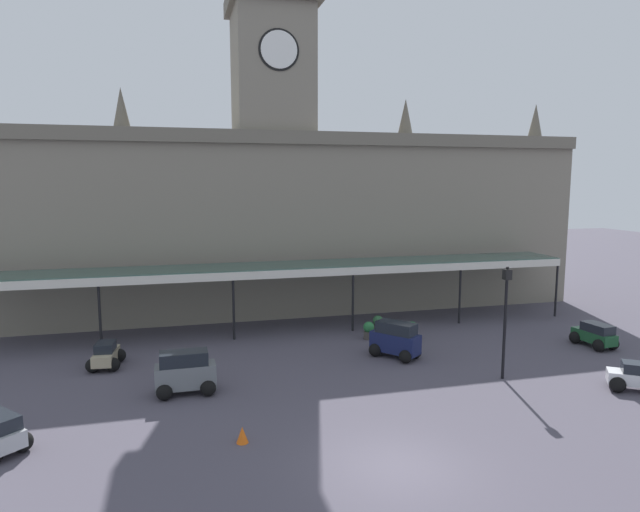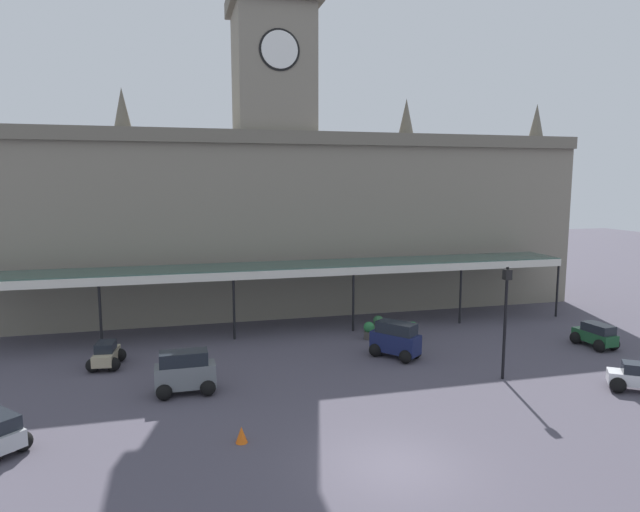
% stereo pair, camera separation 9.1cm
% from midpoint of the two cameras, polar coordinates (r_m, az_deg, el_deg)
% --- Properties ---
extents(ground_plane, '(140.00, 140.00, 0.00)m').
position_cam_midpoint_polar(ground_plane, '(17.90, 7.93, -20.91)').
color(ground_plane, '#4B4753').
extents(station_building, '(41.11, 6.12, 20.25)m').
position_cam_midpoint_polar(station_building, '(36.45, -4.90, 4.58)').
color(station_building, gray).
rests_on(station_building, ground).
extents(entrance_canopy, '(34.16, 3.26, 3.80)m').
position_cam_midpoint_polar(entrance_canopy, '(31.58, -3.21, -1.17)').
color(entrance_canopy, '#38564C').
rests_on(entrance_canopy, ground).
extents(car_green_estate, '(1.69, 2.33, 1.27)m').
position_cam_midpoint_polar(car_green_estate, '(32.19, 26.59, -7.47)').
color(car_green_estate, '#1E512D').
rests_on(car_green_estate, ground).
extents(car_navy_van, '(2.43, 2.57, 1.77)m').
position_cam_midpoint_polar(car_navy_van, '(27.35, 7.75, -8.79)').
color(car_navy_van, '#19214C').
rests_on(car_navy_van, ground).
extents(car_white_sedan, '(2.25, 2.14, 1.19)m').
position_cam_midpoint_polar(car_white_sedan, '(26.48, 29.86, -11.02)').
color(car_white_sedan, silver).
rests_on(car_white_sedan, ground).
extents(car_grey_van, '(2.41, 1.62, 1.77)m').
position_cam_midpoint_polar(car_grey_van, '(23.35, -13.95, -11.88)').
color(car_grey_van, slate).
rests_on(car_grey_van, ground).
extents(car_beige_sedan, '(1.65, 2.13, 1.19)m').
position_cam_midpoint_polar(car_beige_sedan, '(27.69, -21.46, -9.72)').
color(car_beige_sedan, tan).
rests_on(car_beige_sedan, ground).
extents(victorian_lamppost, '(0.30, 0.30, 4.98)m').
position_cam_midpoint_polar(victorian_lamppost, '(24.98, 18.65, -5.31)').
color(victorian_lamppost, black).
rests_on(victorian_lamppost, ground).
extents(traffic_cone, '(0.40, 0.40, 0.56)m').
position_cam_midpoint_polar(traffic_cone, '(19.17, -8.23, -17.93)').
color(traffic_cone, orange).
rests_on(traffic_cone, ground).
extents(planter_by_canopy, '(0.60, 0.60, 0.96)m').
position_cam_midpoint_polar(planter_by_canopy, '(31.77, 5.96, -7.00)').
color(planter_by_canopy, '#47423D').
rests_on(planter_by_canopy, ground).
extents(planter_forecourt_centre, '(0.60, 0.60, 0.96)m').
position_cam_midpoint_polar(planter_forecourt_centre, '(30.69, 9.46, -7.60)').
color(planter_forecourt_centre, '#47423D').
rests_on(planter_forecourt_centre, ground).
extents(planter_near_kerb, '(0.60, 0.60, 0.96)m').
position_cam_midpoint_polar(planter_near_kerb, '(30.34, 5.00, -7.70)').
color(planter_near_kerb, '#47423D').
rests_on(planter_near_kerb, ground).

